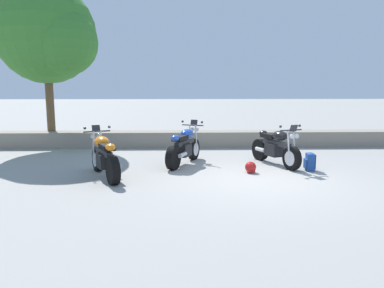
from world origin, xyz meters
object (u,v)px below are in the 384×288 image
object	(u,v)px
motorcycle_black_far_right	(276,148)
rider_helmet	(251,167)
rider_backpack	(310,161)
leafy_tree_far_left	(50,36)
motorcycle_orange_near_left	(104,157)
motorcycle_blue_centre	(185,147)

from	to	relation	value
motorcycle_black_far_right	rider_helmet	distance (m)	1.29
rider_backpack	rider_helmet	distance (m)	1.58
rider_helmet	leafy_tree_far_left	world-z (taller)	leafy_tree_far_left
rider_backpack	leafy_tree_far_left	xyz separation A→B (m)	(-7.82, 4.10, 3.64)
motorcycle_orange_near_left	rider_backpack	world-z (taller)	motorcycle_orange_near_left
motorcycle_blue_centre	motorcycle_black_far_right	size ratio (longest dim) A/B	0.99
motorcycle_orange_near_left	motorcycle_black_far_right	size ratio (longest dim) A/B	0.97
motorcycle_blue_centre	rider_helmet	world-z (taller)	motorcycle_blue_centre
motorcycle_orange_near_left	rider_helmet	size ratio (longest dim) A/B	6.87
rider_helmet	leafy_tree_far_left	bearing A→B (deg)	145.53
motorcycle_orange_near_left	motorcycle_black_far_right	distance (m)	4.57
motorcycle_black_far_right	rider_helmet	world-z (taller)	motorcycle_black_far_right
rider_helmet	leafy_tree_far_left	xyz separation A→B (m)	(-6.26, 4.30, 3.75)
motorcycle_blue_centre	rider_helmet	xyz separation A→B (m)	(1.64, -1.09, -0.35)
motorcycle_orange_near_left	motorcycle_blue_centre	size ratio (longest dim) A/B	0.98
rider_backpack	rider_helmet	size ratio (longest dim) A/B	1.68
motorcycle_black_far_right	leafy_tree_far_left	xyz separation A→B (m)	(-7.12, 3.40, 3.40)
motorcycle_black_far_right	rider_backpack	size ratio (longest dim) A/B	4.21
motorcycle_orange_near_left	motorcycle_blue_centre	xyz separation A→B (m)	(1.92, 1.41, 0.00)
motorcycle_black_far_right	rider_backpack	xyz separation A→B (m)	(0.71, -0.70, -0.24)
motorcycle_orange_near_left	rider_backpack	size ratio (longest dim) A/B	4.09
motorcycle_blue_centre	rider_backpack	size ratio (longest dim) A/B	4.15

